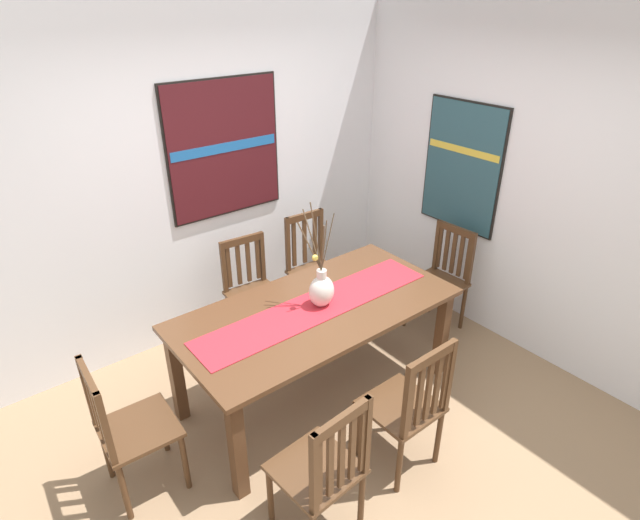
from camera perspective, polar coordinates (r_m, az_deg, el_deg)
The scene contains 14 objects.
ground_plane at distance 3.77m, azimuth 3.58°, elevation -18.95°, with size 6.40×6.40×0.03m, color #8E7051.
wall_back at distance 4.36m, azimuth -12.53°, elevation 8.73°, with size 6.40×0.12×2.70m, color silver.
wall_side at distance 4.32m, azimuth 23.03°, elevation 6.96°, with size 0.12×6.40×2.70m, color silver.
dining_table at distance 3.64m, azimuth -0.38°, elevation -6.55°, with size 1.98×0.98×0.77m.
table_runner at distance 3.58m, azimuth -0.38°, elevation -5.16°, with size 1.82×0.36×0.01m, color #B7232D.
centerpiece_vase at distance 3.53m, azimuth 0.15°, elevation -3.25°, with size 0.20×0.24×0.76m.
chair_0 at distance 3.31m, azimuth -20.52°, elevation -17.06°, with size 0.44×0.44×0.95m.
chair_1 at distance 4.66m, azimuth -0.79°, elevation -0.81°, with size 0.44×0.44×0.98m.
chair_2 at distance 2.90m, azimuth 0.44°, elevation -22.15°, with size 0.45×0.45×0.98m.
chair_3 at distance 4.38m, azimuth -7.54°, elevation -3.27°, with size 0.45×0.45×0.92m.
chair_4 at distance 4.63m, azimuth 13.37°, elevation -1.84°, with size 0.43×0.43×0.94m.
chair_5 at distance 3.27m, azimuth 9.88°, elevation -15.53°, with size 0.42×0.42×0.98m.
painting_on_back_wall at distance 4.30m, azimuth -10.58°, elevation 12.04°, with size 1.00×0.05×1.10m.
painting_on_side_wall at distance 4.59m, azimuth 15.51°, elevation 9.94°, with size 0.05×0.76×1.09m.
Camera 1 is at (-1.78, -1.88, 2.73)m, focal length 28.87 mm.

